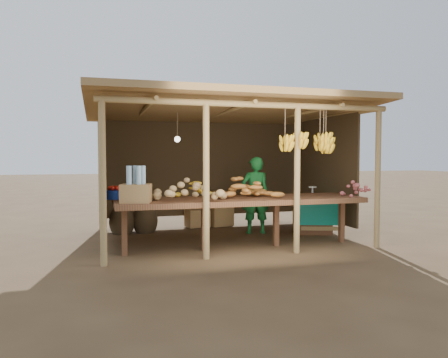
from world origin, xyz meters
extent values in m
plane|color=brown|center=(0.00, 0.00, 0.00)|extent=(60.00, 60.00, 0.00)
cylinder|color=tan|center=(-2.10, -1.50, 1.10)|extent=(0.09, 0.09, 2.20)
cylinder|color=tan|center=(2.10, -1.50, 1.10)|extent=(0.09, 0.09, 2.20)
cylinder|color=tan|center=(-2.10, 1.50, 1.10)|extent=(0.09, 0.09, 2.20)
cylinder|color=tan|center=(2.10, 1.50, 1.10)|extent=(0.09, 0.09, 2.20)
cylinder|color=tan|center=(-0.70, -1.50, 1.10)|extent=(0.09, 0.09, 2.20)
cylinder|color=tan|center=(0.70, -1.50, 1.10)|extent=(0.09, 0.09, 2.20)
cylinder|color=tan|center=(0.00, -1.50, 2.20)|extent=(4.40, 0.09, 0.09)
cylinder|color=tan|center=(0.00, 1.50, 2.20)|extent=(4.40, 0.09, 0.09)
cube|color=#A57F4D|center=(0.00, 0.00, 2.29)|extent=(4.70, 3.50, 0.28)
cube|color=#44341F|center=(0.00, 1.48, 1.21)|extent=(4.20, 0.04, 1.98)
cube|color=#44341F|center=(-2.08, 0.20, 1.21)|extent=(0.04, 2.40, 1.98)
cube|color=#44341F|center=(2.08, 0.20, 1.21)|extent=(0.04, 2.40, 1.98)
cube|color=brown|center=(0.00, -0.95, 0.76)|extent=(3.90, 1.05, 0.08)
cube|color=brown|center=(-1.80, -0.95, 0.36)|extent=(0.08, 0.08, 0.72)
cube|color=brown|center=(-0.60, -0.95, 0.36)|extent=(0.08, 0.08, 0.72)
cube|color=brown|center=(0.60, -0.95, 0.36)|extent=(0.08, 0.08, 0.72)
cube|color=brown|center=(1.80, -0.95, 0.36)|extent=(0.08, 0.08, 0.72)
cylinder|color=navy|center=(-1.90, -0.53, 0.87)|extent=(0.38, 0.38, 0.13)
cube|color=#A07A48|center=(-1.64, -1.17, 0.93)|extent=(0.48, 0.42, 0.26)
imported|color=#1B7B33|center=(0.68, 0.24, 0.72)|extent=(0.57, 0.42, 1.44)
cube|color=brown|center=(1.75, 0.01, 0.31)|extent=(0.84, 0.77, 0.63)
cube|color=#0D937E|center=(1.75, 0.01, 0.66)|extent=(0.93, 0.87, 0.06)
cube|color=#A07A48|center=(0.28, 1.20, 0.20)|extent=(0.51, 0.44, 0.36)
cube|color=#A07A48|center=(0.28, 1.20, 0.55)|extent=(0.51, 0.44, 0.36)
cube|color=#A07A48|center=(-0.21, 1.20, 0.20)|extent=(0.51, 0.44, 0.36)
ellipsoid|color=#44341F|center=(-1.73, 0.92, 0.28)|extent=(0.48, 0.48, 0.64)
ellipsoid|color=#44341F|center=(-1.30, 0.92, 0.28)|extent=(0.48, 0.48, 0.64)
camera|label=1|loc=(-2.18, -7.44, 1.46)|focal=35.00mm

